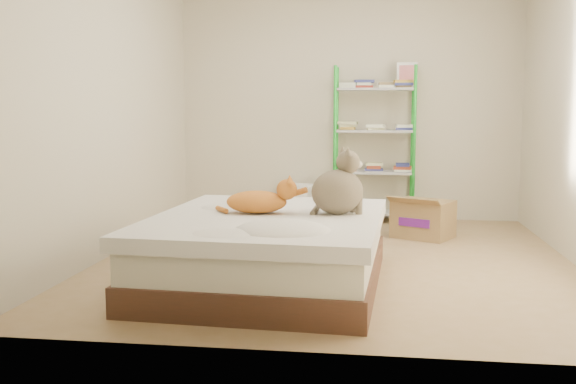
% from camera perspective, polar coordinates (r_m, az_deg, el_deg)
% --- Properties ---
extents(room, '(3.81, 4.21, 2.61)m').
position_cam_1_polar(room, '(5.21, 4.39, 8.12)').
color(room, tan).
rests_on(room, ground).
extents(bed, '(1.66, 2.02, 0.49)m').
position_cam_1_polar(bed, '(4.52, -1.77, -5.14)').
color(bed, '#442E21').
rests_on(bed, ground).
extents(orange_cat, '(0.53, 0.32, 0.20)m').
position_cam_1_polar(orange_cat, '(4.54, -2.81, -0.62)').
color(orange_cat, orange).
rests_on(orange_cat, bed).
extents(grey_cat, '(0.50, 0.47, 0.45)m').
position_cam_1_polar(grey_cat, '(4.49, 4.42, 0.89)').
color(grey_cat, '#8B785C').
rests_on(grey_cat, bed).
extents(shelf_unit, '(0.89, 0.36, 1.74)m').
position_cam_1_polar(shelf_unit, '(7.09, 7.73, 4.66)').
color(shelf_unit, green).
rests_on(shelf_unit, ground).
extents(cardboard_box, '(0.65, 0.68, 0.42)m').
position_cam_1_polar(cardboard_box, '(6.33, 11.93, -2.34)').
color(cardboard_box, '#9C8048').
rests_on(cardboard_box, ground).
extents(white_bin, '(0.41, 0.38, 0.40)m').
position_cam_1_polar(white_bin, '(7.17, 0.93, -0.91)').
color(white_bin, white).
rests_on(white_bin, ground).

